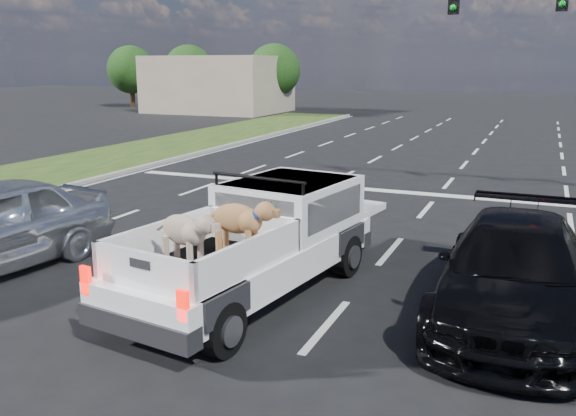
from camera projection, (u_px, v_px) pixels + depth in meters
name	position (u px, v px, depth m)	size (l,w,h in m)	color
ground	(221.00, 308.00, 9.61)	(160.00, 160.00, 0.00)	black
road_markings	(346.00, 215.00, 15.50)	(17.75, 60.00, 0.01)	silver
curb_left	(54.00, 189.00, 18.38)	(0.15, 60.00, 0.14)	#9D9890
building_left	(219.00, 84.00, 48.94)	(10.00, 8.00, 4.40)	tan
tree_far_a	(131.00, 70.00, 54.25)	(4.20, 4.20, 5.40)	#332114
tree_far_b	(189.00, 70.00, 51.99)	(4.20, 4.20, 5.40)	#332114
tree_far_c	(274.00, 70.00, 48.98)	(4.20, 4.20, 5.40)	#332114
pickup_truck	(258.00, 240.00, 10.03)	(2.68, 5.55, 1.99)	black
black_coupe	(514.00, 271.00, 9.08)	(2.09, 5.13, 1.49)	black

